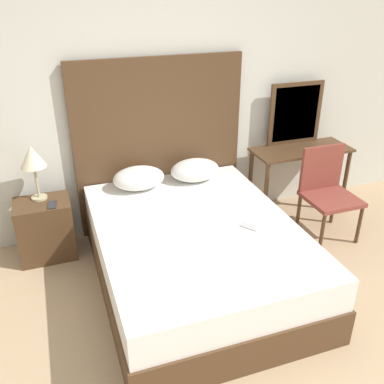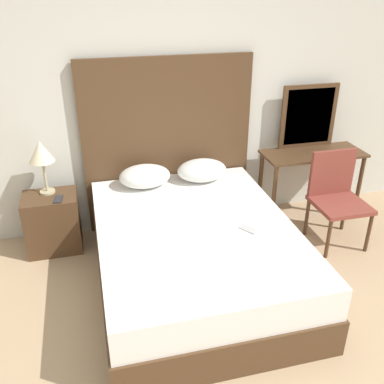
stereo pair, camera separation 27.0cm
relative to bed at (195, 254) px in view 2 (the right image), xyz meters
The scene contains 12 objects.
wall_back 1.57m from the bed, 89.96° to the left, with size 10.00×0.06×2.70m.
bed is the anchor object (origin of this frame).
headboard 1.22m from the bed, 90.00° to the left, with size 1.67×0.05×1.72m.
pillow_left 0.95m from the bed, 108.97° to the left, with size 0.48×0.35×0.21m.
pillow_right 0.95m from the bed, 71.03° to the left, with size 0.48×0.35×0.21m.
phone_on_bed 0.52m from the bed, 23.76° to the right, with size 0.14×0.16×0.01m.
nightstand 1.44m from the bed, 144.75° to the left, with size 0.49×0.37×0.56m.
table_lamp 1.64m from the bed, 142.61° to the left, with size 0.22×0.22×0.51m.
phone_on_nightstand 1.34m from the bed, 145.82° to the left, with size 0.09×0.16×0.01m.
vanity_desk 1.72m from the bed, 29.08° to the left, with size 1.06×0.44×0.74m.
vanity_mirror 1.96m from the bed, 34.42° to the left, with size 0.61×0.03×0.66m.
chair 1.55m from the bed, 12.75° to the left, with size 0.48×0.47×0.90m.
Camera 2 is at (-0.76, -1.38, 2.36)m, focal length 40.00 mm.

